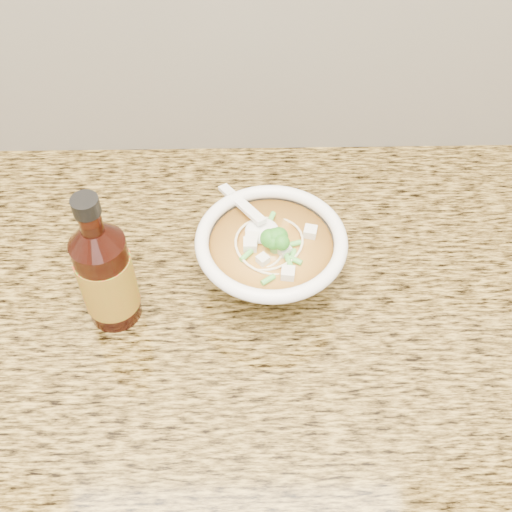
{
  "coord_description": "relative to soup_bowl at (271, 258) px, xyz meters",
  "views": [
    {
      "loc": [
        0.06,
        1.15,
        1.62
      ],
      "look_at": [
        0.07,
        1.7,
        0.95
      ],
      "focal_mm": 45.0,
      "sensor_mm": 36.0,
      "label": 1
    }
  ],
  "objects": [
    {
      "name": "counter_slab",
      "position": [
        -0.09,
        -0.02,
        -0.07
      ],
      "size": [
        4.0,
        0.68,
        0.04
      ],
      "primitive_type": "cube",
      "color": "olive",
      "rests_on": "cabinet"
    },
    {
      "name": "soup_bowl",
      "position": [
        0.0,
        0.0,
        0.0
      ],
      "size": [
        0.2,
        0.21,
        0.11
      ],
      "rotation": [
        0.0,
        0.0,
        0.2
      ],
      "color": "white",
      "rests_on": "counter_slab"
    },
    {
      "name": "hot_sauce_bottle",
      "position": [
        -0.21,
        -0.05,
        0.03
      ],
      "size": [
        0.09,
        0.09,
        0.22
      ],
      "rotation": [
        0.0,
        0.0,
        -0.33
      ],
      "color": "#360E07",
      "rests_on": "counter_slab"
    },
    {
      "name": "cabinet",
      "position": [
        -0.09,
        -0.02,
        -0.52
      ],
      "size": [
        4.0,
        0.65,
        0.86
      ],
      "primitive_type": "cube",
      "color": "#361E10",
      "rests_on": "ground"
    }
  ]
}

